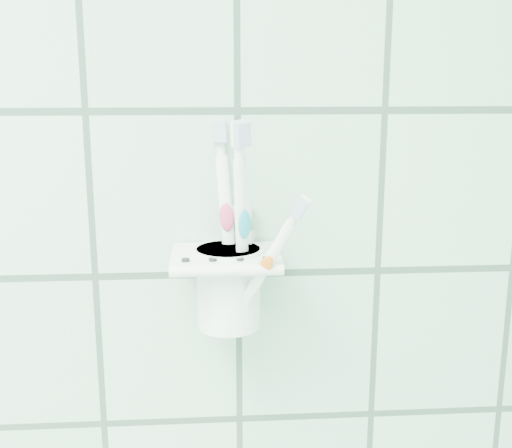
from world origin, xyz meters
TOP-DOWN VIEW (x-y plane):
  - holder_bracket at (0.66, 1.15)m, footprint 0.12×0.10m
  - cup at (0.66, 1.16)m, footprint 0.08×0.08m
  - toothbrush_pink at (0.68, 1.15)m, footprint 0.03×0.04m
  - toothbrush_blue at (0.67, 1.16)m, footprint 0.03×0.04m
  - toothbrush_orange at (0.66, 1.14)m, footprint 0.07×0.07m
  - toothpaste_tube at (0.67, 1.17)m, footprint 0.04×0.04m

SIDE VIEW (x-z plane):
  - cup at x=0.66m, z-range 1.21..1.30m
  - holder_bracket at x=0.66m, z-range 1.26..1.30m
  - toothpaste_tube at x=0.67m, z-range 1.22..1.35m
  - toothbrush_orange at x=0.66m, z-range 1.22..1.39m
  - toothbrush_blue at x=0.67m, z-range 1.21..1.43m
  - toothbrush_pink at x=0.68m, z-range 1.21..1.44m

